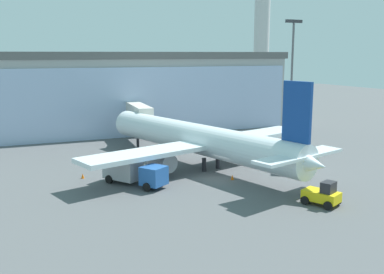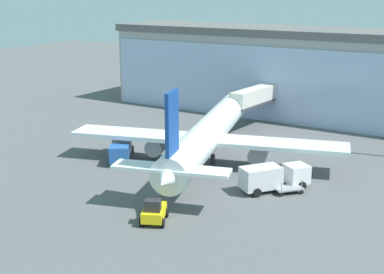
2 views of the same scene
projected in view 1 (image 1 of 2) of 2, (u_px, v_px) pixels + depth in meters
ground at (217, 179)px, 49.69m from camera, size 240.00×240.00×0.00m
terminal_building at (122, 92)px, 79.49m from camera, size 60.87×16.92×13.92m
jet_bridge at (136, 112)px, 70.99m from camera, size 3.84×13.91×5.88m
control_tower at (262, 26)px, 117.42m from camera, size 7.08×7.08×35.64m
apron_light_mast at (292, 68)px, 74.74m from camera, size 3.20×0.40×19.10m
airplane at (200, 140)px, 54.30m from camera, size 32.30×35.86×11.08m
catering_truck at (133, 171)px, 47.24m from camera, size 5.61×7.40×2.65m
fuel_truck at (293, 155)px, 54.43m from camera, size 6.30×7.06×2.65m
baggage_cart at (303, 162)px, 55.37m from camera, size 3.09×3.13×1.50m
pushback_tug at (322, 195)px, 40.85m from camera, size 3.16×3.65×2.30m
safety_cone_nose at (232, 177)px, 49.23m from camera, size 0.36×0.36×0.55m
safety_cone_wingtip at (83, 176)px, 49.75m from camera, size 0.36×0.36×0.55m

